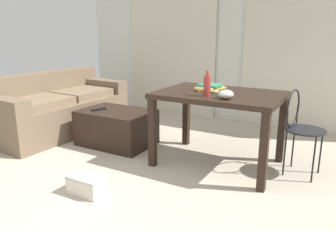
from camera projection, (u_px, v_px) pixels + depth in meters
name	position (u px, v px, depth m)	size (l,w,h in m)	color
ground_plane	(161.00, 163.00, 3.48)	(8.20, 8.20, 0.00)	#B2A893
wall_back	(232.00, 34.00, 4.92)	(5.22, 0.10, 2.63)	silver
curtains	(230.00, 43.00, 4.88)	(3.57, 0.03, 2.38)	beige
couch	(58.00, 109.00, 4.49)	(0.93, 1.89, 0.81)	brown
coffee_table	(117.00, 128.00, 4.00)	(0.87, 0.60, 0.43)	black
craft_table	(219.00, 103.00, 3.31)	(1.23, 0.87, 0.77)	black
wire_chair	(299.00, 122.00, 3.12)	(0.38, 0.39, 0.83)	black
bottle_near	(207.00, 86.00, 3.07)	(0.07, 0.07, 0.24)	#99332D
bowl	(226.00, 94.00, 2.96)	(0.14, 0.14, 0.08)	beige
book_stack	(210.00, 87.00, 3.40)	(0.26, 0.33, 0.06)	silver
tv_remote_primary	(99.00, 109.00, 3.97)	(0.04, 0.19, 0.02)	black
shoebox	(87.00, 185.00, 2.81)	(0.32, 0.19, 0.16)	beige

